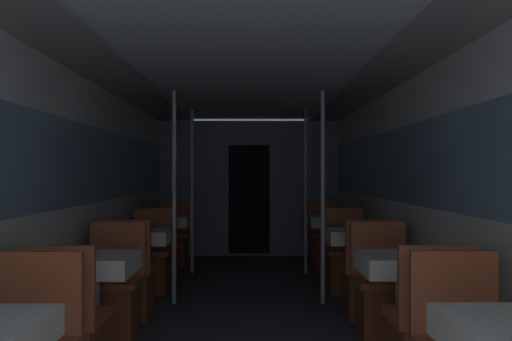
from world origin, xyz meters
name	(u,v)px	position (x,y,z in m)	size (l,w,h in m)	color
wall_left	(87,194)	(-1.42, 3.51, 1.10)	(0.05, 9.81, 2.11)	silver
wall_right	(409,194)	(1.42, 3.51, 1.10)	(0.05, 9.81, 2.11)	silver
ceiling_panel	(248,76)	(0.00, 3.51, 2.15)	(2.85, 9.81, 0.07)	silver
bulkhead_far	(249,188)	(0.00, 7.39, 1.05)	(2.79, 0.09, 2.11)	slate
dining_table_left_1	(92,273)	(-1.06, 2.37, 0.61)	(0.57, 0.57, 0.73)	#4C4C51
chair_left_far_1	(112,302)	(-1.06, 2.94, 0.28)	(0.45, 0.45, 0.89)	brown
dining_table_left_2	(141,242)	(-1.06, 4.10, 0.61)	(0.57, 0.57, 0.73)	#4C4C51
chair_left_near_2	(129,286)	(-1.06, 3.54, 0.28)	(0.45, 0.45, 0.89)	brown
chair_left_far_2	(151,266)	(-1.06, 4.67, 0.28)	(0.45, 0.45, 0.89)	brown
support_pole_left_2	(174,197)	(-0.74, 4.10, 1.05)	(0.04, 0.04, 2.11)	silver
dining_table_left_3	(167,226)	(-1.06, 5.84, 0.61)	(0.57, 0.57, 0.73)	#4C4C51
chair_left_near_3	(160,257)	(-1.06, 5.27, 0.28)	(0.45, 0.45, 0.89)	brown
chair_left_far_3	(173,245)	(-1.06, 6.41, 0.28)	(0.45, 0.45, 0.89)	brown
support_pole_left_3	(192,191)	(-0.74, 5.84, 1.05)	(0.04, 0.04, 2.11)	silver
dining_table_right_1	(402,272)	(1.06, 2.37, 0.61)	(0.57, 0.57, 0.73)	#4C4C51
chair_right_far_1	(383,301)	(1.06, 2.94, 0.28)	(0.45, 0.45, 0.89)	brown
dining_table_right_2	(356,242)	(1.06, 4.10, 0.61)	(0.57, 0.57, 0.73)	#4C4C51
chair_right_near_2	(367,286)	(1.06, 3.54, 0.28)	(0.45, 0.45, 0.89)	brown
chair_right_far_2	(346,265)	(1.06, 4.67, 0.28)	(0.45, 0.45, 0.89)	brown
support_pole_right_2	(323,197)	(0.74, 4.10, 1.05)	(0.04, 0.04, 2.11)	silver
dining_table_right_3	(331,226)	(1.06, 5.84, 0.61)	(0.57, 0.57, 0.73)	#4C4C51
chair_right_near_3	(338,257)	(1.06, 5.27, 0.28)	(0.45, 0.45, 0.89)	brown
chair_right_far_3	(325,245)	(1.06, 6.41, 0.28)	(0.45, 0.45, 0.89)	brown
support_pole_right_3	(306,191)	(0.74, 5.84, 1.05)	(0.04, 0.04, 2.11)	silver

